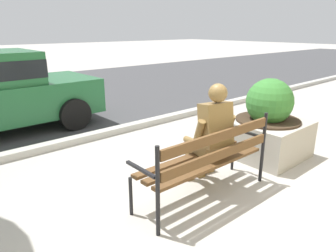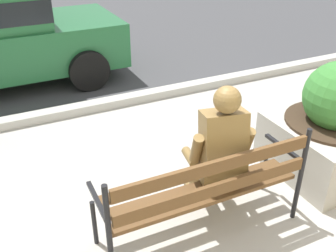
% 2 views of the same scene
% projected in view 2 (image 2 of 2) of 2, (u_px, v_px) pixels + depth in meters
% --- Properties ---
extents(ground_plane, '(80.00, 80.00, 0.00)m').
position_uv_depth(ground_plane, '(220.00, 236.00, 3.47)').
color(ground_plane, '#ADA8A0').
extents(street_surface, '(60.00, 9.00, 0.01)m').
position_uv_depth(street_surface, '(51.00, 29.00, 9.37)').
color(street_surface, '#424244').
rests_on(street_surface, ground).
extents(curb_stone, '(60.00, 0.20, 0.12)m').
position_uv_depth(curb_stone, '(113.00, 102.00, 5.72)').
color(curb_stone, '#B2AFA8').
rests_on(curb_stone, ground).
extents(park_bench, '(1.81, 0.55, 0.95)m').
position_uv_depth(park_bench, '(205.00, 186.00, 3.23)').
color(park_bench, brown).
rests_on(park_bench, ground).
extents(bronze_statue_seated, '(0.75, 0.80, 1.37)m').
position_uv_depth(bronze_statue_seated, '(217.00, 154.00, 3.42)').
color(bronze_statue_seated, olive).
rests_on(bronze_statue_seated, ground).
extents(concrete_planter, '(1.10, 1.10, 1.24)m').
position_uv_depth(concrete_planter, '(331.00, 130.00, 4.13)').
color(concrete_planter, '#A8A399').
rests_on(concrete_planter, ground).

